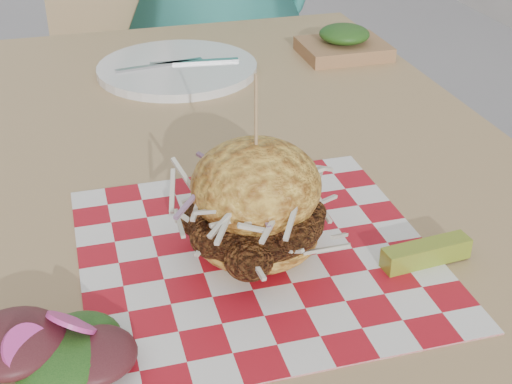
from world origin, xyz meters
TOP-DOWN VIEW (x-y plane):
  - patio_table at (-0.21, -0.00)m, footprint 0.80×1.20m
  - patio_chair at (-0.20, 0.91)m, footprint 0.47×0.48m
  - paper_liner at (-0.23, -0.22)m, footprint 0.36×0.36m
  - sandwich at (-0.23, -0.22)m, footprint 0.17×0.17m
  - pickle_spear at (-0.07, -0.28)m, footprint 0.10×0.03m
  - side_salad at (-0.43, -0.34)m, footprint 0.14×0.14m
  - place_setting at (-0.21, 0.33)m, footprint 0.27×0.27m
  - kraft_tray at (0.09, 0.34)m, footprint 0.15×0.12m

SIDE VIEW (x-z plane):
  - patio_chair at x=-0.20m, z-range 0.08..1.03m
  - patio_table at x=-0.21m, z-range 0.30..1.05m
  - paper_liner at x=-0.23m, z-range 0.75..0.75m
  - place_setting at x=-0.21m, z-range 0.75..0.77m
  - pickle_spear at x=-0.07m, z-range 0.75..0.77m
  - side_salad at x=-0.43m, z-range 0.74..0.79m
  - kraft_tray at x=0.09m, z-range 0.74..0.80m
  - sandwich at x=-0.23m, z-range 0.71..0.90m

